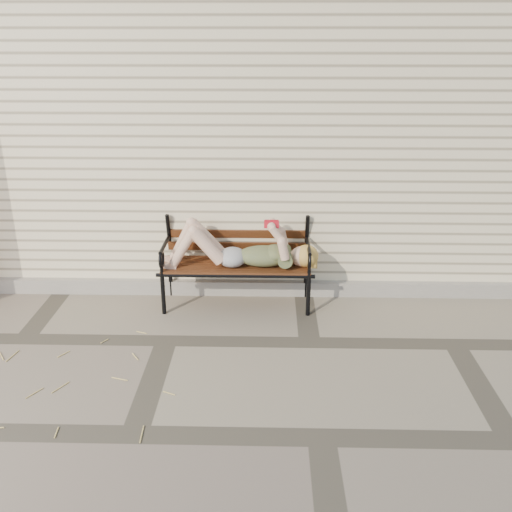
{
  "coord_description": "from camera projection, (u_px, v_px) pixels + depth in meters",
  "views": [
    {
      "loc": [
        0.89,
        -4.34,
        2.49
      ],
      "look_at": [
        0.77,
        0.51,
        0.6
      ],
      "focal_mm": 40.0,
      "sensor_mm": 36.0,
      "label": 1
    }
  ],
  "objects": [
    {
      "name": "garden_bench",
      "position": [
        237.0,
        248.0,
        5.52
      ],
      "size": [
        1.56,
        0.62,
        1.01
      ],
      "color": "black",
      "rests_on": "ground"
    },
    {
      "name": "house_wall",
      "position": [
        200.0,
        118.0,
        7.22
      ],
      "size": [
        8.0,
        4.0,
        3.0
      ],
      "primitive_type": "cube",
      "color": "#F7E8C1",
      "rests_on": "ground"
    },
    {
      "name": "foundation_strip",
      "position": [
        182.0,
        287.0,
        5.85
      ],
      "size": [
        8.0,
        0.1,
        0.15
      ],
      "primitive_type": "cube",
      "color": "#AAA499",
      "rests_on": "ground"
    },
    {
      "name": "ground",
      "position": [
        166.0,
        341.0,
        4.97
      ],
      "size": [
        80.0,
        80.0,
        0.0
      ],
      "primitive_type": "plane",
      "color": "gray",
      "rests_on": "ground"
    },
    {
      "name": "reading_woman",
      "position": [
        237.0,
        249.0,
        5.39
      ],
      "size": [
        1.47,
        0.33,
        0.46
      ],
      "color": "#0A324C",
      "rests_on": "ground"
    }
  ]
}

